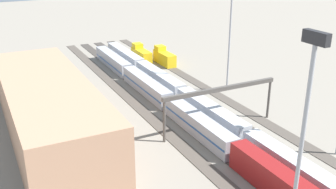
{
  "coord_description": "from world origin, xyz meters",
  "views": [
    {
      "loc": [
        -68.3,
        40.7,
        34.41
      ],
      "look_at": [
        5.48,
        3.46,
        2.5
      ],
      "focal_mm": 42.08,
      "sensor_mm": 36.0,
      "label": 1
    }
  ],
  "objects": [
    {
      "name": "ground_plane",
      "position": [
        0.0,
        0.0,
        0.0
      ],
      "size": [
        400.0,
        400.0,
        0.0
      ],
      "primitive_type": "plane",
      "color": "gray"
    },
    {
      "name": "train_on_track_3",
      "position": [
        4.16,
        5.0,
        2.07
      ],
      "size": [
        90.6,
        3.06,
        4.4
      ],
      "color": "maroon",
      "rests_on": "ground_plane"
    },
    {
      "name": "light_mast_1",
      "position": [
        -43.5,
        13.4,
        17.29
      ],
      "size": [
        2.8,
        0.7,
        27.13
      ],
      "color": "#9EA0A5",
      "rests_on": "ground_plane"
    },
    {
      "name": "signal_gantry",
      "position": [
        -10.09,
        0.0,
        7.42
      ],
      "size": [
        0.7,
        25.0,
        8.8
      ],
      "color": "#4C4742",
      "rests_on": "ground_plane"
    },
    {
      "name": "track_bed_4",
      "position": [
        0.0,
        10.0,
        0.06
      ],
      "size": [
        140.0,
        2.8,
        0.12
      ],
      "primitive_type": "cube",
      "color": "#4C443D",
      "rests_on": "ground_plane"
    },
    {
      "name": "train_on_track_2",
      "position": [
        -4.66,
        0.0,
        2.05
      ],
      "size": [
        114.8,
        3.06,
        4.4
      ],
      "color": "maroon",
      "rests_on": "ground_plane"
    },
    {
      "name": "track_bed_2",
      "position": [
        0.0,
        0.0,
        0.06
      ],
      "size": [
        140.0,
        2.8,
        0.12
      ],
      "primitive_type": "cube",
      "color": "#3D3833",
      "rests_on": "ground_plane"
    },
    {
      "name": "maintenance_shed",
      "position": [
        2.14,
        30.18,
        5.39
      ],
      "size": [
        49.55,
        14.54,
        10.78
      ],
      "primitive_type": "cube",
      "color": "tan",
      "rests_on": "ground_plane"
    },
    {
      "name": "track_bed_0",
      "position": [
        0.0,
        -10.0,
        0.06
      ],
      "size": [
        140.0,
        2.8,
        0.12
      ],
      "primitive_type": "cube",
      "color": "#4C443D",
      "rests_on": "ground_plane"
    },
    {
      "name": "train_on_track_1",
      "position": [
        40.77,
        -5.0,
        2.16
      ],
      "size": [
        10.0,
        3.0,
        5.0
      ],
      "color": "gold",
      "rests_on": "ground_plane"
    },
    {
      "name": "light_mast_2",
      "position": [
        7.23,
        -13.85,
        18.31
      ],
      "size": [
        2.8,
        0.7,
        28.99
      ],
      "color": "#9EA0A5",
      "rests_on": "ground_plane"
    },
    {
      "name": "track_bed_3",
      "position": [
        0.0,
        5.0,
        0.06
      ],
      "size": [
        140.0,
        2.8,
        0.12
      ],
      "primitive_type": "cube",
      "color": "#3D3833",
      "rests_on": "ground_plane"
    },
    {
      "name": "track_bed_1",
      "position": [
        0.0,
        -5.0,
        0.06
      ],
      "size": [
        140.0,
        2.8,
        0.12
      ],
      "primitive_type": "cube",
      "color": "#3D3833",
      "rests_on": "ground_plane"
    },
    {
      "name": "train_on_track_0",
      "position": [
        34.8,
        -10.0,
        2.16
      ],
      "size": [
        10.0,
        3.0,
        5.0
      ],
      "color": "gold",
      "rests_on": "ground_plane"
    }
  ]
}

